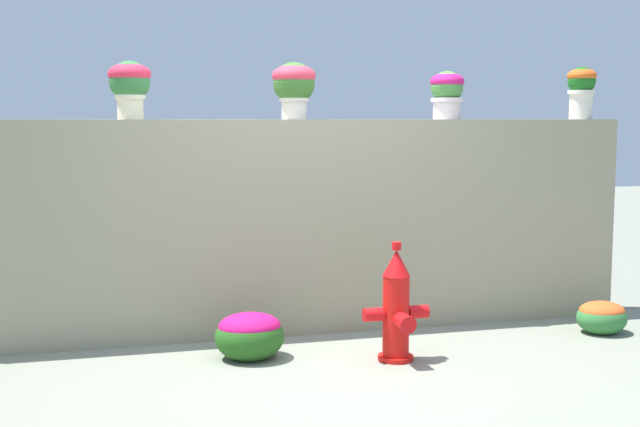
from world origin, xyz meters
The scene contains 9 objects.
ground_plane centered at (0.00, 0.00, 0.00)m, with size 24.00×24.00×0.00m, color gray.
stone_wall centered at (0.00, 1.13, 0.78)m, with size 5.14×0.32×1.57m, color gray.
potted_plant_1 centered at (-1.16, 1.15, 1.82)m, with size 0.29×0.29×0.40m.
potted_plant_2 centered at (0.00, 1.15, 1.82)m, with size 0.32×0.32×0.41m.
potted_plant_3 centered at (1.18, 1.12, 1.78)m, with size 0.26×0.26×0.36m.
potted_plant_4 centered at (2.32, 1.10, 1.82)m, with size 0.23×0.23×0.41m.
fire_hydrant centered at (0.46, 0.21, 0.34)m, with size 0.44×0.35×0.78m.
flower_bush_left centered at (-0.46, 0.50, 0.17)m, with size 0.46×0.41×0.32m.
flower_bush_right centered at (2.17, 0.48, 0.13)m, with size 0.37×0.34×0.25m.
Camera 1 is at (-1.39, -4.82, 1.58)m, focal length 47.07 mm.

